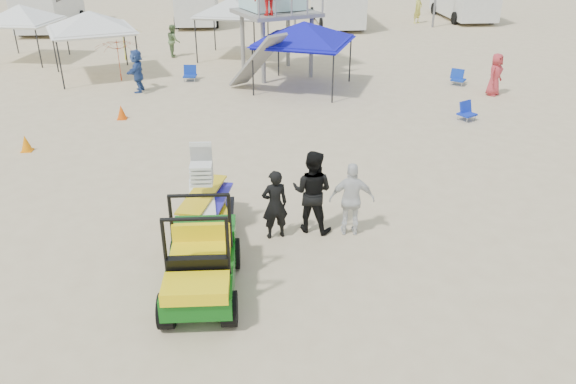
{
  "coord_description": "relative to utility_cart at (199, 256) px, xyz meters",
  "views": [
    {
      "loc": [
        -0.4,
        -7.4,
        6.47
      ],
      "look_at": [
        0.5,
        3.0,
        1.3
      ],
      "focal_mm": 35.0,
      "sensor_mm": 36.0,
      "label": 1
    }
  ],
  "objects": [
    {
      "name": "cone_far",
      "position": [
        -3.33,
        10.55,
        -0.62
      ],
      "size": [
        0.34,
        0.34,
        0.5
      ],
      "primitive_type": "cone",
      "color": "#ED5107",
      "rests_on": "ground"
    },
    {
      "name": "utility_cart",
      "position": [
        0.0,
        0.0,
        0.0
      ],
      "size": [
        1.34,
        2.5,
        1.87
      ],
      "color": "#0D5512",
      "rests_on": "ground"
    },
    {
      "name": "distant_beachgoers",
      "position": [
        2.48,
        17.32,
        -0.03
      ],
      "size": [
        16.64,
        17.24,
        1.81
      ],
      "color": "#5F7D4B",
      "rests_on": "ground"
    },
    {
      "name": "man_left",
      "position": [
        1.52,
        2.03,
        -0.07
      ],
      "size": [
        0.66,
        0.5,
        1.61
      ],
      "primitive_type": "imported",
      "rotation": [
        0.0,
        0.0,
        3.36
      ],
      "color": "black",
      "rests_on": "ground"
    },
    {
      "name": "umbrella_a",
      "position": [
        -4.25,
        15.71,
        0.01
      ],
      "size": [
        2.42,
        2.44,
        1.76
      ],
      "primitive_type": "imported",
      "rotation": [
        0.0,
        0.0,
        0.31
      ],
      "color": "red",
      "rests_on": "ground"
    },
    {
      "name": "canopy_white_c",
      "position": [
        0.62,
        19.72,
        1.9
      ],
      "size": [
        3.76,
        3.76,
        3.32
      ],
      "color": "black",
      "rests_on": "ground"
    },
    {
      "name": "man_right",
      "position": [
        3.22,
        2.03,
        -0.02
      ],
      "size": [
        1.04,
        0.53,
        1.7
      ],
      "primitive_type": "imported",
      "rotation": [
        0.0,
        0.0,
        3.02
      ],
      "color": "silver",
      "rests_on": "ground"
    },
    {
      "name": "umbrella_b",
      "position": [
        -4.7,
        19.56,
        -0.05
      ],
      "size": [
        2.51,
        2.52,
        1.65
      ],
      "primitive_type": "imported",
      "rotation": [
        0.0,
        0.0,
        0.57
      ],
      "color": "yellow",
      "rests_on": "ground"
    },
    {
      "name": "man_mid",
      "position": [
        2.37,
        2.28,
        0.09
      ],
      "size": [
        1.15,
        1.05,
        1.92
      ],
      "primitive_type": "imported",
      "rotation": [
        0.0,
        0.0,
        2.72
      ],
      "color": "black",
      "rests_on": "ground"
    },
    {
      "name": "ground",
      "position": [
        1.28,
        -1.37,
        -0.87
      ],
      "size": [
        140.0,
        140.0,
        0.0
      ],
      "primitive_type": "plane",
      "color": "beige",
      "rests_on": "ground"
    },
    {
      "name": "canopy_white_a",
      "position": [
        -5.42,
        16.57,
        1.8
      ],
      "size": [
        4.18,
        4.18,
        3.22
      ],
      "color": "black",
      "rests_on": "ground"
    },
    {
      "name": "beach_chair_a",
      "position": [
        -1.28,
        15.54,
        -0.56
      ],
      "size": [
        0.59,
        0.63,
        0.64
      ],
      "color": "#0F2FA2",
      "rests_on": "ground"
    },
    {
      "name": "cone_near",
      "position": [
        -5.68,
        7.75,
        -0.62
      ],
      "size": [
        0.34,
        0.34,
        0.5
      ],
      "primitive_type": "cone",
      "color": "orange",
      "rests_on": "ground"
    },
    {
      "name": "canopy_blue",
      "position": [
        3.48,
        13.89,
        1.68
      ],
      "size": [
        4.4,
        4.4,
        3.1
      ],
      "color": "black",
      "rests_on": "ground"
    },
    {
      "name": "beach_chair_b",
      "position": [
        8.72,
        9.46,
        -0.56
      ],
      "size": [
        0.72,
        0.8,
        0.64
      ],
      "color": "#102AB5",
      "rests_on": "ground"
    },
    {
      "name": "surf_trailer",
      "position": [
        0.01,
        2.33,
        -0.1
      ],
      "size": [
        1.21,
        2.16,
        1.89
      ],
      "color": "black",
      "rests_on": "ground"
    },
    {
      "name": "beach_chair_c",
      "position": [
        10.04,
        13.91,
        -0.56
      ],
      "size": [
        0.73,
        0.83,
        0.64
      ],
      "color": "#0F33A8",
      "rests_on": "ground"
    },
    {
      "name": "canopy_white_b",
      "position": [
        -9.46,
        20.01,
        1.63
      ],
      "size": [
        3.46,
        3.46,
        3.05
      ],
      "color": "black",
      "rests_on": "ground"
    }
  ]
}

